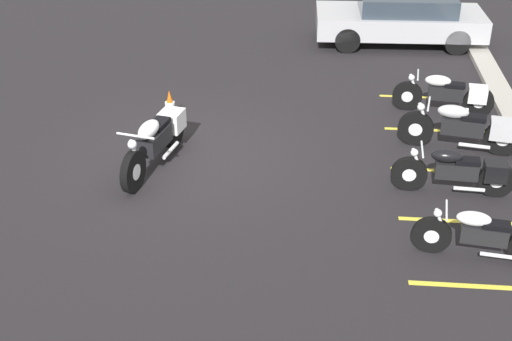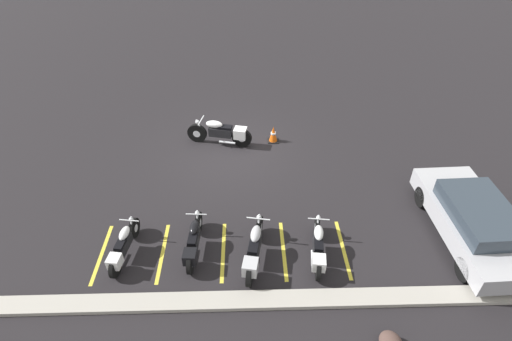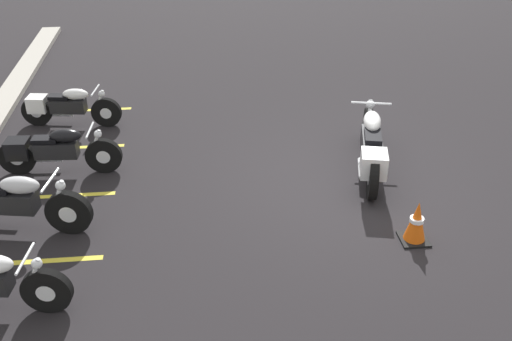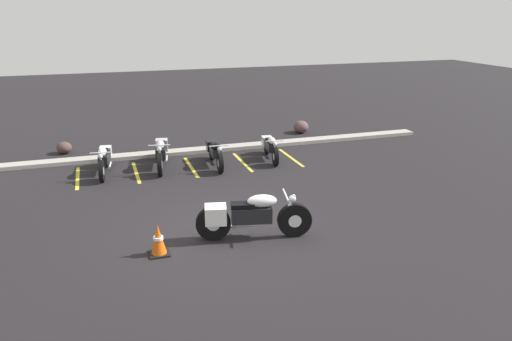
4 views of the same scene
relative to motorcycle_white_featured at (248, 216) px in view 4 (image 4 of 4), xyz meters
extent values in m
plane|color=black|center=(-0.29, 0.51, -0.51)|extent=(60.00, 60.00, 0.00)
cylinder|color=black|center=(0.97, -0.21, -0.15)|extent=(0.75, 0.29, 0.73)
cylinder|color=silver|center=(0.97, -0.21, -0.15)|extent=(0.30, 0.20, 0.28)
cylinder|color=black|center=(-0.72, 0.16, -0.15)|extent=(0.75, 0.29, 0.73)
cylinder|color=silver|center=(-0.72, 0.16, -0.15)|extent=(0.30, 0.20, 0.28)
cube|color=black|center=(0.07, -0.02, 0.02)|extent=(0.89, 0.49, 0.33)
ellipsoid|color=white|center=(0.29, -0.06, 0.32)|extent=(0.67, 0.42, 0.27)
cube|color=black|center=(-0.12, 0.02, 0.24)|extent=(0.54, 0.37, 0.09)
cube|color=white|center=(-0.66, 0.14, 0.05)|extent=(0.52, 0.49, 0.38)
cylinder|color=silver|center=(0.84, -0.18, 0.14)|extent=(0.30, 0.13, 0.59)
cylinder|color=silver|center=(0.77, -0.17, 0.43)|extent=(0.19, 0.68, 0.04)
sphere|color=silver|center=(0.91, -0.20, 0.34)|extent=(0.16, 0.16, 0.16)
cylinder|color=silver|center=(-0.17, 0.20, -0.31)|extent=(0.61, 0.21, 0.08)
cylinder|color=black|center=(-2.83, 4.73, -0.21)|extent=(0.19, 0.63, 0.62)
cylinder|color=silver|center=(-2.83, 4.73, -0.21)|extent=(0.15, 0.25, 0.23)
cylinder|color=black|center=(-2.65, 6.17, -0.21)|extent=(0.19, 0.63, 0.62)
cylinder|color=silver|center=(-2.65, 6.17, -0.21)|extent=(0.15, 0.25, 0.23)
cube|color=black|center=(-2.74, 5.49, -0.07)|extent=(0.35, 0.74, 0.28)
ellipsoid|color=white|center=(-2.76, 5.31, 0.19)|extent=(0.31, 0.55, 0.22)
cube|color=black|center=(-2.72, 5.65, 0.12)|extent=(0.27, 0.44, 0.07)
cube|color=white|center=(-2.66, 6.12, -0.04)|extent=(0.38, 0.41, 0.32)
cylinder|color=silver|center=(-2.82, 4.84, 0.04)|extent=(0.09, 0.25, 0.50)
cylinder|color=silver|center=(-2.81, 4.89, 0.28)|extent=(0.58, 0.11, 0.03)
sphere|color=silver|center=(-2.83, 4.77, 0.21)|extent=(0.13, 0.13, 0.13)
cylinder|color=silver|center=(-2.58, 5.71, -0.34)|extent=(0.13, 0.52, 0.07)
cylinder|color=black|center=(-1.21, 4.73, -0.18)|extent=(0.24, 0.69, 0.68)
cylinder|color=silver|center=(-1.21, 4.73, -0.18)|extent=(0.17, 0.28, 0.26)
cylinder|color=black|center=(-0.93, 6.29, -0.18)|extent=(0.24, 0.69, 0.68)
cylinder|color=silver|center=(-0.93, 6.29, -0.18)|extent=(0.17, 0.28, 0.26)
cube|color=black|center=(-1.06, 5.56, -0.02)|extent=(0.42, 0.82, 0.31)
ellipsoid|color=#B7B7BC|center=(-1.10, 5.36, 0.25)|extent=(0.36, 0.61, 0.25)
cube|color=black|center=(-1.03, 5.73, 0.18)|extent=(0.32, 0.49, 0.08)
cube|color=#B7B7BC|center=(-0.94, 6.24, 0.01)|extent=(0.44, 0.47, 0.35)
cylinder|color=silver|center=(-1.19, 4.85, 0.09)|extent=(0.11, 0.27, 0.55)
cylinder|color=silver|center=(-1.18, 4.91, 0.36)|extent=(0.63, 0.15, 0.04)
sphere|color=silver|center=(-1.20, 4.78, 0.27)|extent=(0.14, 0.14, 0.14)
cylinder|color=silver|center=(-0.87, 5.79, -0.33)|extent=(0.17, 0.57, 0.07)
cylinder|color=black|center=(0.51, 4.44, -0.21)|extent=(0.15, 0.62, 0.61)
cylinder|color=silver|center=(0.51, 4.44, -0.21)|extent=(0.13, 0.24, 0.23)
cylinder|color=black|center=(0.60, 5.88, -0.21)|extent=(0.15, 0.62, 0.61)
cylinder|color=silver|center=(0.60, 5.88, -0.21)|extent=(0.13, 0.24, 0.23)
cube|color=black|center=(0.56, 5.21, -0.07)|extent=(0.30, 0.72, 0.28)
ellipsoid|color=black|center=(0.55, 5.02, 0.18)|extent=(0.27, 0.53, 0.22)
cube|color=black|center=(0.57, 5.37, 0.12)|extent=(0.25, 0.42, 0.07)
cube|color=black|center=(0.60, 5.83, -0.04)|extent=(0.36, 0.39, 0.32)
cylinder|color=silver|center=(0.52, 4.55, 0.03)|extent=(0.07, 0.25, 0.49)
cylinder|color=silver|center=(0.52, 4.61, 0.27)|extent=(0.58, 0.07, 0.03)
sphere|color=silver|center=(0.51, 4.49, 0.20)|extent=(0.13, 0.13, 0.13)
cylinder|color=silver|center=(0.70, 5.43, -0.35)|extent=(0.10, 0.51, 0.06)
cylinder|color=black|center=(2.31, 4.60, -0.22)|extent=(0.19, 0.59, 0.58)
cylinder|color=silver|center=(2.31, 4.60, -0.22)|extent=(0.14, 0.23, 0.22)
cylinder|color=black|center=(2.50, 5.96, -0.22)|extent=(0.19, 0.59, 0.58)
cylinder|color=silver|center=(2.50, 5.96, -0.22)|extent=(0.14, 0.23, 0.22)
cube|color=black|center=(2.41, 5.32, -0.09)|extent=(0.34, 0.70, 0.26)
ellipsoid|color=white|center=(2.38, 5.15, 0.15)|extent=(0.30, 0.52, 0.21)
cube|color=black|center=(2.43, 5.47, 0.09)|extent=(0.26, 0.41, 0.07)
cube|color=white|center=(2.49, 5.91, -0.06)|extent=(0.36, 0.39, 0.30)
cylinder|color=silver|center=(2.32, 4.71, 0.01)|extent=(0.08, 0.24, 0.47)
cylinder|color=silver|center=(2.33, 4.76, 0.24)|extent=(0.55, 0.11, 0.03)
sphere|color=silver|center=(2.31, 4.65, 0.16)|extent=(0.12, 0.12, 0.12)
cylinder|color=silver|center=(2.56, 5.52, -0.35)|extent=(0.13, 0.49, 0.06)
cube|color=#A8A399|center=(-0.29, 6.88, -0.45)|extent=(18.00, 0.50, 0.12)
ellipsoid|color=brown|center=(4.75, 8.33, -0.28)|extent=(0.74, 0.79, 0.47)
ellipsoid|color=#4E3933|center=(-3.95, 8.10, -0.32)|extent=(0.65, 0.69, 0.39)
cube|color=black|center=(-1.91, -0.15, -0.50)|extent=(0.40, 0.40, 0.03)
cone|color=#EA590F|center=(-1.91, -0.15, -0.20)|extent=(0.32, 0.32, 0.64)
cylinder|color=white|center=(-1.91, -0.15, -0.16)|extent=(0.20, 0.20, 0.06)
cube|color=gold|center=(-3.51, 5.27, -0.51)|extent=(0.10, 2.10, 0.00)
cube|color=gold|center=(-1.86, 5.27, -0.51)|extent=(0.10, 2.10, 0.00)
cube|color=gold|center=(-0.21, 5.27, -0.51)|extent=(0.10, 2.10, 0.00)
cube|color=gold|center=(1.45, 5.27, -0.51)|extent=(0.10, 2.10, 0.00)
cube|color=gold|center=(3.10, 5.27, -0.51)|extent=(0.10, 2.10, 0.00)
camera|label=1|loc=(11.20, 2.79, 5.77)|focal=50.00mm
camera|label=2|loc=(-0.91, 12.57, 7.92)|focal=28.00mm
camera|label=3|loc=(-8.52, 2.79, 4.65)|focal=42.00mm
camera|label=4|loc=(-2.85, -9.22, 4.15)|focal=35.00mm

